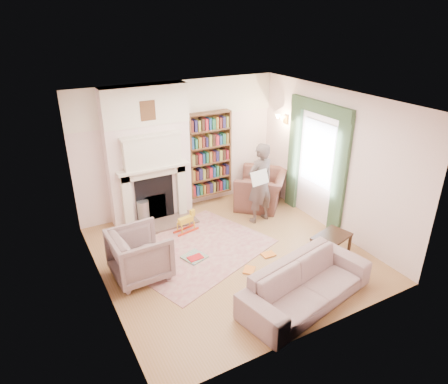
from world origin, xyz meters
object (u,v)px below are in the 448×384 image
armchair_left (140,254)px  coffee_table (330,247)px  sofa (306,284)px  rocking_horse (186,222)px  armchair_reading (261,189)px  bookcase (209,154)px  man_reading (260,183)px  paraffin_heater (144,213)px

armchair_left → coffee_table: size_ratio=1.31×
sofa → rocking_horse: (-0.75, 2.81, -0.10)m
armchair_reading → armchair_left: 3.48m
bookcase → man_reading: bookcase is taller
armchair_left → sofa: armchair_left is taller
bookcase → armchair_left: bearing=-139.3°
bookcase → man_reading: size_ratio=1.08×
bookcase → armchair_reading: bookcase is taller
armchair_reading → coffee_table: size_ratio=1.70×
armchair_reading → armchair_left: (-3.24, -1.28, 0.03)m
sofa → paraffin_heater: (-1.39, 3.49, -0.05)m
bookcase → man_reading: bearing=-68.4°
sofa → bookcase: bearing=73.6°
sofa → paraffin_heater: 3.76m
bookcase → sofa: 3.91m
armchair_reading → rocking_horse: (-2.00, -0.31, -0.17)m
man_reading → coffee_table: bearing=93.5°
armchair_reading → rocking_horse: size_ratio=2.38×
bookcase → sofa: size_ratio=0.84×
armchair_left → coffee_table: 3.34m
coffee_table → rocking_horse: bearing=117.4°
armchair_left → sofa: (1.99, -1.84, -0.09)m
armchair_left → coffee_table: bearing=-111.8°
sofa → man_reading: bearing=60.4°
bookcase → paraffin_heater: size_ratio=3.36×
armchair_reading → armchair_left: bearing=-25.4°
armchair_reading → paraffin_heater: armchair_reading is taller
man_reading → rocking_horse: (-1.55, 0.29, -0.64)m
armchair_left → paraffin_heater: (0.59, 1.65, -0.14)m
armchair_left → rocking_horse: bearing=-54.3°
paraffin_heater → coffee_table: bearing=-47.2°
sofa → rocking_horse: bearing=93.0°
armchair_reading → sofa: armchair_reading is taller
sofa → rocking_horse: size_ratio=4.43×
bookcase → armchair_reading: 1.42m
bookcase → man_reading: (0.51, -1.29, -0.32)m
rocking_horse → sofa: bearing=-86.9°
sofa → paraffin_heater: bearing=99.8°
armchair_left → bookcase: bearing=-51.7°
man_reading → paraffin_heater: (-2.20, 0.97, -0.58)m
bookcase → paraffin_heater: bookcase is taller
armchair_left → paraffin_heater: armchair_left is taller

